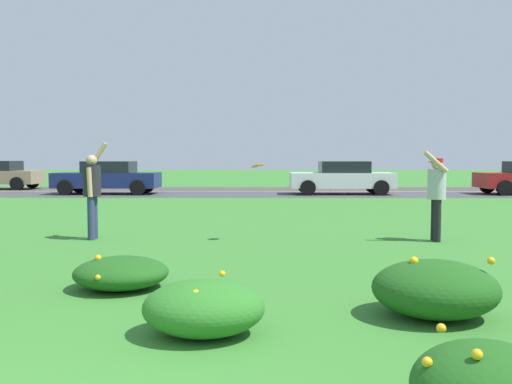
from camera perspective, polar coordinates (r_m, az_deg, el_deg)
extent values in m
plane|color=#387A2D|center=(13.88, -5.52, -2.98)|extent=(120.00, 120.00, 0.00)
cube|color=#424244|center=(25.68, -2.65, 0.05)|extent=(120.00, 8.08, 0.01)
cube|color=yellow|center=(25.68, -2.65, 0.06)|extent=(120.00, 0.16, 0.00)
sphere|color=gold|center=(3.58, 21.84, -15.63)|extent=(0.09, 0.09, 0.09)
sphere|color=gold|center=(3.25, 22.29, -15.57)|extent=(0.06, 0.06, 0.06)
sphere|color=gold|center=(3.64, 18.95, -13.43)|extent=(0.06, 0.06, 0.06)
sphere|color=gold|center=(3.32, 17.61, -16.72)|extent=(0.06, 0.06, 0.06)
ellipsoid|color=#1E5619|center=(5.75, 18.37, -9.66)|extent=(1.25, 1.10, 0.57)
sphere|color=yellow|center=(6.07, 21.47, -8.08)|extent=(0.09, 0.09, 0.09)
sphere|color=yellow|center=(5.63, 16.32, -6.99)|extent=(0.09, 0.09, 0.09)
sphere|color=yellow|center=(6.16, 17.87, -8.38)|extent=(0.07, 0.07, 0.07)
sphere|color=yellow|center=(5.74, 23.54, -6.68)|extent=(0.07, 0.07, 0.07)
ellipsoid|color=#2D7526|center=(4.96, -5.54, -12.05)|extent=(1.10, 0.91, 0.49)
sphere|color=yellow|center=(4.98, -10.62, -11.09)|extent=(0.08, 0.08, 0.08)
sphere|color=yellow|center=(4.70, -6.34, -10.62)|extent=(0.07, 0.07, 0.07)
sphere|color=yellow|center=(5.10, -3.58, -8.60)|extent=(0.06, 0.06, 0.06)
sphere|color=yellow|center=(4.81, -6.43, -11.68)|extent=(0.07, 0.07, 0.07)
ellipsoid|color=#1E5619|center=(6.83, -14.03, -8.27)|extent=(1.15, 1.06, 0.39)
sphere|color=gold|center=(6.41, -12.16, -8.63)|extent=(0.08, 0.08, 0.08)
sphere|color=gold|center=(6.85, -16.32, -6.70)|extent=(0.08, 0.08, 0.08)
sphere|color=gold|center=(6.38, -16.34, -8.64)|extent=(0.06, 0.06, 0.06)
cylinder|color=#232328|center=(10.96, -16.92, 1.13)|extent=(0.34, 0.34, 0.60)
sphere|color=tan|center=(10.96, -16.95, 3.22)|extent=(0.21, 0.21, 0.21)
cylinder|color=navy|center=(11.10, -16.71, -2.57)|extent=(0.14, 0.14, 0.84)
cylinder|color=navy|center=(10.94, -16.99, -2.67)|extent=(0.14, 0.14, 0.84)
cylinder|color=tan|center=(11.12, -16.33, 3.73)|extent=(0.39, 0.10, 0.52)
cylinder|color=tan|center=(10.77, -17.15, 1.00)|extent=(0.11, 0.09, 0.57)
cylinder|color=#B2B2B7|center=(10.80, 18.52, 0.79)|extent=(0.34, 0.34, 0.57)
sphere|color=tan|center=(10.79, 18.56, 2.83)|extent=(0.21, 0.21, 0.21)
cylinder|color=black|center=(10.77, 18.57, -2.89)|extent=(0.14, 0.14, 0.81)
cylinder|color=black|center=(10.94, 18.32, -2.80)|extent=(0.14, 0.14, 0.81)
cylinder|color=tan|center=(10.58, 18.44, 3.03)|extent=(0.46, 0.10, 0.42)
cylinder|color=tan|center=(10.99, 18.12, 0.74)|extent=(0.11, 0.09, 0.54)
cylinder|color=red|center=(10.79, 18.56, 3.19)|extent=(0.22, 0.22, 0.07)
cylinder|color=red|center=(10.76, 18.08, 3.03)|extent=(0.14, 0.14, 0.02)
cylinder|color=orange|center=(10.21, 0.23, 2.83)|extent=(0.26, 0.26, 0.10)
torus|color=orange|center=(10.21, 0.23, 2.79)|extent=(0.26, 0.26, 0.10)
cylinder|color=black|center=(25.09, 24.75, 0.39)|extent=(0.66, 0.22, 0.66)
cylinder|color=black|center=(26.73, 23.20, 0.60)|extent=(0.66, 0.22, 0.66)
cube|color=silver|center=(24.04, 9.01, 1.24)|extent=(4.50, 1.82, 0.66)
cube|color=black|center=(24.04, 9.26, 2.60)|extent=(2.10, 1.64, 0.52)
cylinder|color=black|center=(23.00, 5.49, 0.44)|extent=(0.66, 0.22, 0.66)
cylinder|color=black|center=(24.77, 5.15, 0.67)|extent=(0.66, 0.22, 0.66)
cylinder|color=black|center=(23.46, 13.06, 0.43)|extent=(0.66, 0.22, 0.66)
cylinder|color=black|center=(25.20, 12.20, 0.65)|extent=(0.66, 0.22, 0.66)
cube|color=navy|center=(24.77, -15.41, 1.22)|extent=(4.50, 1.82, 0.66)
cube|color=black|center=(24.72, -15.21, 2.55)|extent=(2.10, 1.64, 0.52)
cylinder|color=black|center=(24.42, -19.48, 0.43)|extent=(0.66, 0.22, 0.66)
cylinder|color=black|center=(26.09, -18.13, 0.65)|extent=(0.66, 0.22, 0.66)
cylinder|color=black|center=(23.53, -12.37, 0.45)|extent=(0.66, 0.22, 0.66)
cylinder|color=black|center=(25.26, -11.46, 0.67)|extent=(0.66, 0.22, 0.66)
cylinder|color=black|center=(29.20, -23.89, 0.81)|extent=(0.66, 0.22, 0.66)
cylinder|color=black|center=(30.83, -22.52, 0.98)|extent=(0.66, 0.22, 0.66)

